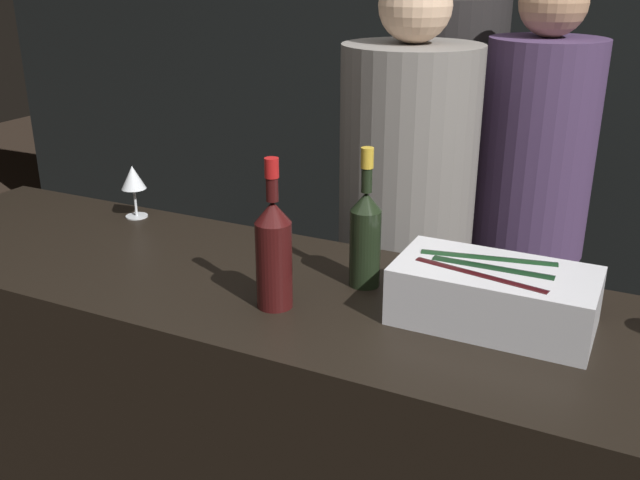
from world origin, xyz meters
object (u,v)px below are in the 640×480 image
champagne_bottle (365,234)px  person_in_hoodie (531,203)px  wine_glass (133,179)px  red_wine_bottle_tall (274,250)px  person_blond_tee (404,223)px  person_grey_polo (442,158)px  ice_bin_with_bottles (492,292)px

champagne_bottle → person_in_hoodie: bearing=75.7°
wine_glass → red_wine_bottle_tall: size_ratio=0.47×
person_blond_tee → red_wine_bottle_tall: bearing=168.3°
red_wine_bottle_tall → wine_glass: bearing=153.4°
champagne_bottle → person_in_hoodie: 0.95m
person_blond_tee → person_grey_polo: size_ratio=0.94×
person_blond_tee → person_in_hoodie: bearing=-51.0°
wine_glass → champagne_bottle: (0.81, -0.15, 0.01)m
person_blond_tee → person_grey_polo: (-0.06, 0.59, 0.06)m
person_blond_tee → champagne_bottle: bearing=-178.7°
ice_bin_with_bottles → wine_glass: wine_glass is taller
wine_glass → person_in_hoodie: size_ratio=0.10×
ice_bin_with_bottles → person_grey_polo: (-0.47, 1.20, -0.05)m
red_wine_bottle_tall → person_blond_tee: person_blond_tee is taller
red_wine_bottle_tall → person_in_hoodie: 1.17m
red_wine_bottle_tall → person_in_hoodie: size_ratio=0.21×
person_in_hoodie → person_grey_polo: person_grey_polo is taller
champagne_bottle → person_grey_polo: bearing=97.7°
person_in_hoodie → person_blond_tee: 0.48m
ice_bin_with_bottles → person_blond_tee: bearing=123.9°
red_wine_bottle_tall → champagne_bottle: size_ratio=1.02×
champagne_bottle → person_grey_polo: person_grey_polo is taller
ice_bin_with_bottles → person_blond_tee: (-0.41, 0.61, -0.11)m
person_in_hoodie → person_grey_polo: size_ratio=0.94×
red_wine_bottle_tall → person_blond_tee: size_ratio=0.20×
ice_bin_with_bottles → champagne_bottle: champagne_bottle is taller
ice_bin_with_bottles → person_grey_polo: size_ratio=0.24×
wine_glass → red_wine_bottle_tall: bearing=-26.6°
red_wine_bottle_tall → champagne_bottle: red_wine_bottle_tall is taller
ice_bin_with_bottles → wine_glass: (-1.13, 0.20, 0.05)m
person_grey_polo → champagne_bottle: bearing=92.0°
champagne_bottle → person_in_hoodie: (0.23, 0.90, -0.16)m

